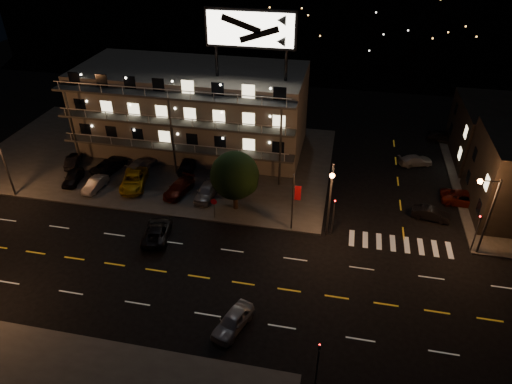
% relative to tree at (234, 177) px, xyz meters
% --- Properties ---
extents(ground, '(140.00, 140.00, 0.00)m').
position_rel_tree_xyz_m(ground, '(1.34, -10.69, -4.05)').
color(ground, black).
rests_on(ground, ground).
extents(curb_nw, '(44.00, 24.00, 0.15)m').
position_rel_tree_xyz_m(curb_nw, '(-12.66, 9.31, -3.97)').
color(curb_nw, '#3A3A38').
rests_on(curb_nw, ground).
extents(motel, '(28.00, 13.80, 18.10)m').
position_rel_tree_xyz_m(motel, '(-8.61, 13.19, 1.29)').
color(motel, gray).
rests_on(motel, ground).
extents(streetlight_nw, '(0.44, 1.92, 8.00)m').
position_rel_tree_xyz_m(streetlight_nw, '(-24.66, -2.76, 0.91)').
color(streetlight_nw, '#2D2D30').
rests_on(streetlight_nw, ground).
extents(streetlight_nc, '(0.44, 1.92, 8.00)m').
position_rel_tree_xyz_m(streetlight_nc, '(9.84, -2.76, 0.91)').
color(streetlight_nc, '#2D2D30').
rests_on(streetlight_nc, ground).
extents(streetlight_ne, '(1.92, 0.44, 8.00)m').
position_rel_tree_xyz_m(streetlight_ne, '(23.47, -2.39, 0.91)').
color(streetlight_ne, '#2D2D30').
rests_on(streetlight_ne, ground).
extents(signal_nw, '(0.20, 0.27, 4.60)m').
position_rel_tree_xyz_m(signal_nw, '(10.34, -2.19, -1.48)').
color(signal_nw, '#2D2D30').
rests_on(signal_nw, ground).
extents(signal_sw, '(0.20, 0.27, 4.60)m').
position_rel_tree_xyz_m(signal_sw, '(10.34, -19.19, -1.48)').
color(signal_sw, '#2D2D30').
rests_on(signal_sw, ground).
extents(signal_ne, '(0.27, 0.20, 4.60)m').
position_rel_tree_xyz_m(signal_ne, '(23.34, -2.19, -1.48)').
color(signal_ne, '#2D2D30').
rests_on(signal_ne, ground).
extents(banner_north, '(0.83, 0.16, 6.40)m').
position_rel_tree_xyz_m(banner_north, '(6.42, -2.29, -0.62)').
color(banner_north, '#2D2D30').
rests_on(banner_north, ground).
extents(stop_sign, '(0.91, 0.11, 2.61)m').
position_rel_tree_xyz_m(stop_sign, '(-1.66, -2.12, -2.34)').
color(stop_sign, '#2D2D30').
rests_on(stop_sign, ground).
extents(tree, '(5.21, 5.02, 6.56)m').
position_rel_tree_xyz_m(tree, '(0.00, 0.00, 0.00)').
color(tree, black).
rests_on(tree, curb_nw).
extents(lot_car_0, '(2.09, 4.03, 1.31)m').
position_rel_tree_xyz_m(lot_car_0, '(-19.63, 1.32, -3.24)').
color(lot_car_0, black).
rests_on(lot_car_0, curb_nw).
extents(lot_car_1, '(1.67, 3.90, 1.25)m').
position_rel_tree_xyz_m(lot_car_1, '(-16.40, 0.45, -3.27)').
color(lot_car_1, '#95959A').
rests_on(lot_car_1, curb_nw).
extents(lot_car_2, '(3.81, 5.98, 1.54)m').
position_rel_tree_xyz_m(lot_car_2, '(-12.35, 1.90, -3.13)').
color(lot_car_2, gold).
rests_on(lot_car_2, curb_nw).
extents(lot_car_3, '(2.82, 4.94, 1.35)m').
position_rel_tree_xyz_m(lot_car_3, '(-6.82, 1.58, -3.22)').
color(lot_car_3, '#51140B').
rests_on(lot_car_3, curb_nw).
extents(lot_car_4, '(2.00, 4.57, 1.53)m').
position_rel_tree_xyz_m(lot_car_4, '(-3.57, 1.46, -3.13)').
color(lot_car_4, '#95959A').
rests_on(lot_car_4, curb_nw).
extents(lot_car_5, '(2.50, 4.21, 1.31)m').
position_rel_tree_xyz_m(lot_car_5, '(-21.67, 4.93, -3.24)').
color(lot_car_5, black).
rests_on(lot_car_5, curb_nw).
extents(lot_car_6, '(3.49, 5.42, 1.39)m').
position_rel_tree_xyz_m(lot_car_6, '(-16.75, 4.78, -3.20)').
color(lot_car_6, black).
rests_on(lot_car_6, curb_nw).
extents(lot_car_7, '(3.14, 4.84, 1.30)m').
position_rel_tree_xyz_m(lot_car_7, '(-13.06, 5.94, -3.25)').
color(lot_car_7, '#95959A').
rests_on(lot_car_7, curb_nw).
extents(lot_car_8, '(2.12, 4.63, 1.54)m').
position_rel_tree_xyz_m(lot_car_8, '(-7.50, 6.72, -3.13)').
color(lot_car_8, black).
rests_on(lot_car_8, curb_nw).
extents(lot_car_9, '(2.65, 4.05, 1.26)m').
position_rel_tree_xyz_m(lot_car_9, '(-3.58, 6.36, -3.27)').
color(lot_car_9, '#51140B').
rests_on(lot_car_9, curb_nw).
extents(side_car_0, '(4.00, 2.01, 1.26)m').
position_rel_tree_xyz_m(side_car_0, '(20.17, 2.39, -3.42)').
color(side_car_0, black).
rests_on(side_car_0, ground).
extents(side_car_1, '(5.23, 2.54, 1.43)m').
position_rel_tree_xyz_m(side_car_1, '(24.09, 6.02, -3.33)').
color(side_car_1, '#51140B').
rests_on(side_car_1, ground).
extents(side_car_2, '(4.59, 3.18, 1.23)m').
position_rel_tree_xyz_m(side_car_2, '(19.59, 13.83, -3.43)').
color(side_car_2, '#95959A').
rests_on(side_car_2, ground).
extents(side_car_3, '(4.66, 2.72, 1.49)m').
position_rel_tree_xyz_m(side_car_3, '(23.88, 21.20, -3.30)').
color(side_car_3, black).
rests_on(side_car_3, ground).
extents(road_car_east, '(2.99, 4.58, 1.45)m').
position_rel_tree_xyz_m(road_car_east, '(3.65, -15.51, -3.32)').
color(road_car_east, '#95959A').
rests_on(road_car_east, ground).
extents(road_car_west, '(3.23, 5.43, 1.41)m').
position_rel_tree_xyz_m(road_car_west, '(-6.29, -6.17, -3.34)').
color(road_car_west, black).
rests_on(road_car_west, ground).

